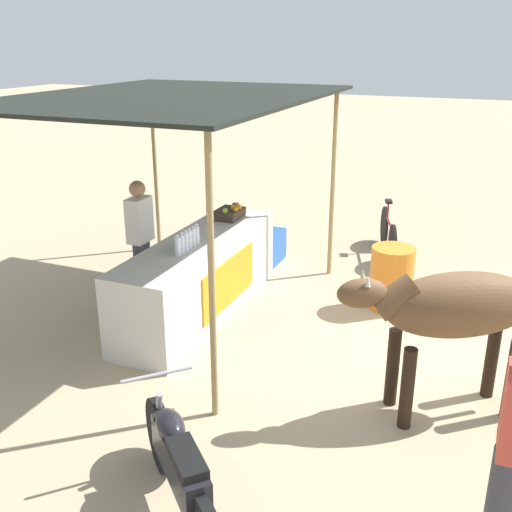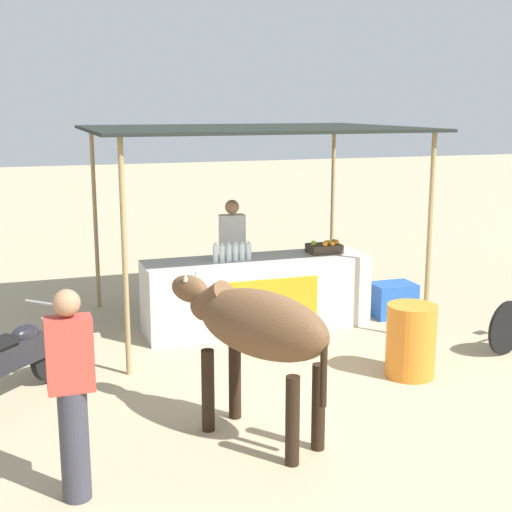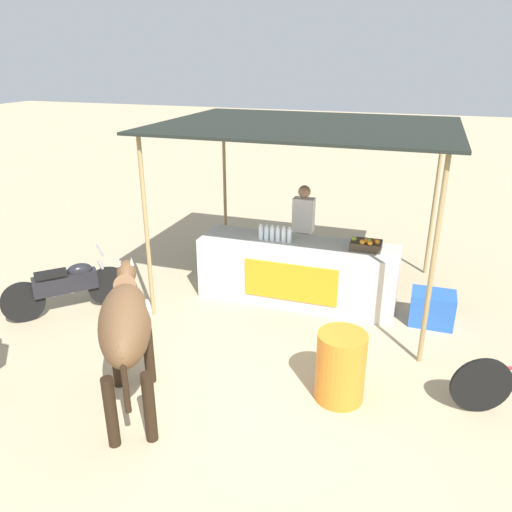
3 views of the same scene
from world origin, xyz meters
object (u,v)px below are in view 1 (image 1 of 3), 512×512
(passerby_on_street, at_px, (512,455))
(motorcycle_parked, at_px, (179,467))
(fruit_crate, at_px, (230,213))
(water_barrel, at_px, (391,278))
(bicycle_leaning, at_px, (388,234))
(cow, at_px, (452,310))
(stall_counter, at_px, (200,277))
(vendor_behind_counter, at_px, (141,244))
(cooler_box, at_px, (266,247))

(passerby_on_street, bearing_deg, motorcycle_parked, 101.80)
(fruit_crate, relative_size, water_barrel, 0.54)
(fruit_crate, relative_size, bicycle_leaning, 0.28)
(motorcycle_parked, bearing_deg, fruit_crate, 20.13)
(motorcycle_parked, bearing_deg, cow, -37.47)
(cow, height_order, bicycle_leaning, cow)
(stall_counter, bearing_deg, passerby_on_street, -126.59)
(stall_counter, relative_size, fruit_crate, 6.82)
(stall_counter, relative_size, water_barrel, 3.69)
(vendor_behind_counter, height_order, bicycle_leaning, vendor_behind_counter)
(cooler_box, bearing_deg, cow, -135.84)
(vendor_behind_counter, xyz_separation_m, cow, (-0.92, -3.80, 0.18))
(fruit_crate, bearing_deg, passerby_on_street, -135.28)
(fruit_crate, bearing_deg, cow, -123.34)
(fruit_crate, height_order, bicycle_leaning, fruit_crate)
(fruit_crate, bearing_deg, water_barrel, -88.64)
(water_barrel, xyz_separation_m, motorcycle_parked, (-4.16, 0.72, 0.02))
(fruit_crate, relative_size, cow, 0.25)
(cooler_box, bearing_deg, fruit_crate, 172.12)
(fruit_crate, height_order, cooler_box, fruit_crate)
(motorcycle_parked, bearing_deg, vendor_behind_counter, 36.49)
(cooler_box, distance_m, passerby_on_street, 5.86)
(vendor_behind_counter, bearing_deg, passerby_on_street, -120.48)
(vendor_behind_counter, relative_size, passerby_on_street, 1.00)
(cooler_box, xyz_separation_m, motorcycle_parked, (-5.11, -1.37, 0.19))
(fruit_crate, relative_size, cooler_box, 0.73)
(vendor_behind_counter, distance_m, cooler_box, 2.36)
(fruit_crate, height_order, water_barrel, fruit_crate)
(water_barrel, relative_size, bicycle_leaning, 0.51)
(vendor_behind_counter, height_order, passerby_on_street, same)
(fruit_crate, distance_m, motorcycle_parked, 4.41)
(motorcycle_parked, bearing_deg, bicycle_leaning, -2.91)
(vendor_behind_counter, height_order, cooler_box, vendor_behind_counter)
(motorcycle_parked, bearing_deg, water_barrel, -9.83)
(motorcycle_parked, distance_m, bicycle_leaning, 6.10)
(fruit_crate, xyz_separation_m, cow, (-2.03, -3.09, -0.00))
(stall_counter, height_order, bicycle_leaning, stall_counter)
(water_barrel, height_order, cow, cow)
(cow, xyz_separation_m, motorcycle_parked, (-2.07, 1.59, -0.61))
(cooler_box, relative_size, bicycle_leaning, 0.38)
(motorcycle_parked, relative_size, passerby_on_street, 0.82)
(water_barrel, bearing_deg, stall_counter, 115.78)
(water_barrel, bearing_deg, cooler_box, 65.45)
(cooler_box, xyz_separation_m, water_barrel, (-0.95, -2.09, 0.17))
(vendor_behind_counter, bearing_deg, fruit_crate, -32.65)
(bicycle_leaning, bearing_deg, water_barrel, -168.07)
(cow, bearing_deg, motorcycle_parked, 142.53)
(cooler_box, bearing_deg, bicycle_leaning, -59.53)
(vendor_behind_counter, distance_m, motorcycle_parked, 3.75)
(cooler_box, bearing_deg, water_barrel, -114.55)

